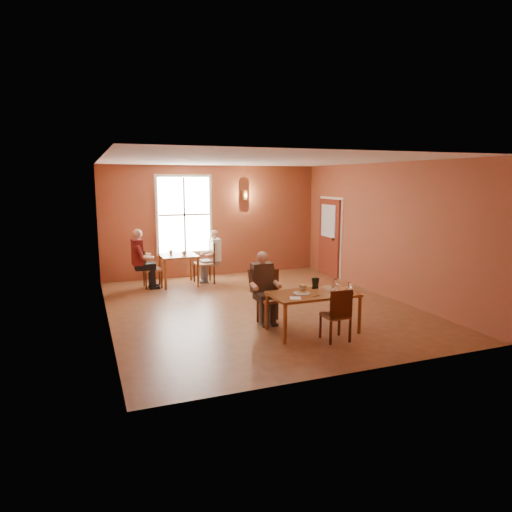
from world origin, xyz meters
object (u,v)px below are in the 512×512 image
object	(u,v)px
main_table	(313,312)
chair_diner_maroon	(152,268)
diner_main	(272,291)
chair_diner_white	(204,263)
chair_empty	(335,314)
diner_white	(205,258)
diner_maroon	(151,259)
second_table	(179,270)
chair_diner_main	(272,298)

from	to	relation	value
main_table	chair_diner_maroon	xyz separation A→B (m)	(-2.11, 4.37, 0.12)
diner_main	chair_diner_white	size ratio (longest dim) A/B	1.22
main_table	diner_main	distance (m)	0.85
main_table	chair_empty	bearing A→B (deg)	-73.41
diner_white	diner_maroon	distance (m)	1.36
main_table	second_table	size ratio (longest dim) A/B	1.69
chair_diner_maroon	diner_white	bearing A→B (deg)	90.00
chair_diner_main	diner_white	xyz separation A→B (m)	(-0.28, 3.72, 0.16)
chair_empty	chair_diner_white	size ratio (longest dim) A/B	0.84
chair_diner_main	chair_diner_white	xyz separation A→B (m)	(-0.31, 3.72, 0.03)
chair_diner_main	chair_empty	bearing A→B (deg)	119.38
chair_empty	diner_maroon	distance (m)	5.39
main_table	chair_diner_main	size ratio (longest dim) A/B	1.51
main_table	diner_maroon	size ratio (longest dim) A/B	1.05
main_table	second_table	bearing A→B (deg)	108.47
main_table	chair_diner_maroon	world-z (taller)	chair_diner_maroon
diner_main	chair_empty	size ratio (longest dim) A/B	1.44
diner_main	second_table	world-z (taller)	diner_main
main_table	diner_maroon	world-z (taller)	diner_maroon
diner_main	diner_maroon	size ratio (longest dim) A/B	0.90
diner_white	chair_diner_main	bearing A→B (deg)	-175.71
main_table	chair_empty	world-z (taller)	chair_empty
chair_empty	chair_diner_maroon	distance (m)	5.37
chair_diner_main	chair_empty	distance (m)	1.33
main_table	second_table	xyz separation A→B (m)	(-1.46, 4.37, 0.04)
diner_maroon	diner_white	bearing A→B (deg)	90.00
diner_main	chair_empty	distance (m)	1.31
diner_white	diner_maroon	world-z (taller)	diner_maroon
second_table	diner_white	size ratio (longest dim) A/B	0.68
diner_main	main_table	bearing A→B (deg)	128.88
chair_diner_main	diner_main	size ratio (longest dim) A/B	0.77
main_table	diner_white	distance (m)	4.45
chair_diner_maroon	second_table	bearing A→B (deg)	90.00
chair_empty	diner_main	bearing A→B (deg)	121.52
diner_white	chair_diner_maroon	bearing A→B (deg)	90.00
chair_diner_white	diner_white	size ratio (longest dim) A/B	0.81
chair_diner_maroon	chair_diner_main	bearing A→B (deg)	23.40
second_table	chair_diner_maroon	world-z (taller)	chair_diner_maroon
diner_white	chair_diner_maroon	xyz separation A→B (m)	(-1.33, 0.00, -0.18)
main_table	diner_maroon	distance (m)	4.88
main_table	chair_diner_white	size ratio (longest dim) A/B	1.42
chair_diner_white	diner_main	bearing A→B (deg)	-175.29
chair_diner_white	diner_maroon	bearing A→B (deg)	90.00
diner_white	diner_maroon	xyz separation A→B (m)	(-1.36, 0.00, 0.06)
diner_main	diner_maroon	distance (m)	4.09
main_table	chair_diner_maroon	size ratio (longest dim) A/B	1.57
second_table	diner_maroon	world-z (taller)	diner_maroon
diner_main	chair_diner_maroon	distance (m)	4.08
chair_empty	chair_diner_maroon	world-z (taller)	chair_diner_maroon
second_table	diner_maroon	bearing A→B (deg)	180.00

